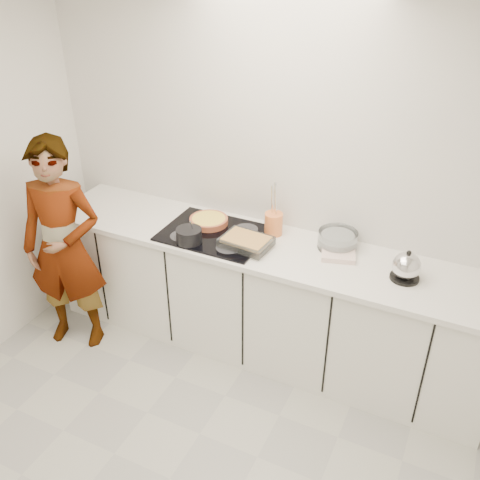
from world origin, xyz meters
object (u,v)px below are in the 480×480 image
at_px(kettle, 406,267).
at_px(utensil_crock, 274,224).
at_px(mixing_bowl, 337,241).
at_px(hob, 215,233).
at_px(saucepan, 189,235).
at_px(cook, 64,247).
at_px(baking_dish, 246,241).
at_px(tart_dish, 209,221).

relative_size(kettle, utensil_crock, 1.46).
bearing_deg(mixing_bowl, utensil_crock, -179.01).
relative_size(hob, utensil_crock, 4.51).
bearing_deg(kettle, utensil_crock, 169.80).
xyz_separation_m(saucepan, cook, (-0.86, -0.30, -0.16)).
bearing_deg(saucepan, baking_dish, 17.42).
distance_m(tart_dish, cook, 1.05).
height_order(baking_dish, kettle, kettle).
bearing_deg(tart_dish, utensil_crock, 10.86).
height_order(hob, cook, cook).
bearing_deg(saucepan, mixing_bowl, 22.36).
bearing_deg(utensil_crock, mixing_bowl, 0.99).
height_order(saucepan, utensil_crock, saucepan).
bearing_deg(utensil_crock, hob, -153.24).
xyz_separation_m(hob, utensil_crock, (0.37, 0.19, 0.07)).
bearing_deg(cook, saucepan, 1.75).
relative_size(utensil_crock, cook, 0.10).
height_order(hob, utensil_crock, utensil_crock).
distance_m(hob, tart_dish, 0.14).
bearing_deg(utensil_crock, tart_dish, -169.14).
relative_size(mixing_bowl, kettle, 1.27).
height_order(kettle, utensil_crock, kettle).
xyz_separation_m(kettle, utensil_crock, (-0.94, 0.17, -0.01)).
bearing_deg(cook, tart_dish, 16.75).
distance_m(tart_dish, kettle, 1.41).
bearing_deg(tart_dish, saucepan, -89.43).
distance_m(saucepan, kettle, 1.42).
distance_m(baking_dish, mixing_bowl, 0.61).
height_order(baking_dish, utensil_crock, utensil_crock).
bearing_deg(hob, mixing_bowl, 13.17).
relative_size(baking_dish, kettle, 1.48).
distance_m(mixing_bowl, kettle, 0.51).
xyz_separation_m(tart_dish, baking_dish, (0.38, -0.17, 0.01)).
bearing_deg(baking_dish, mixing_bowl, 25.52).
xyz_separation_m(tart_dish, saucepan, (0.00, -0.28, 0.02)).
bearing_deg(saucepan, cook, -160.95).
height_order(tart_dish, kettle, kettle).
height_order(tart_dish, mixing_bowl, mixing_bowl).
distance_m(mixing_bowl, cook, 1.92).
relative_size(saucepan, cook, 0.13).
height_order(hob, baking_dish, baking_dish).
xyz_separation_m(hob, saucepan, (-0.10, -0.19, 0.06)).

